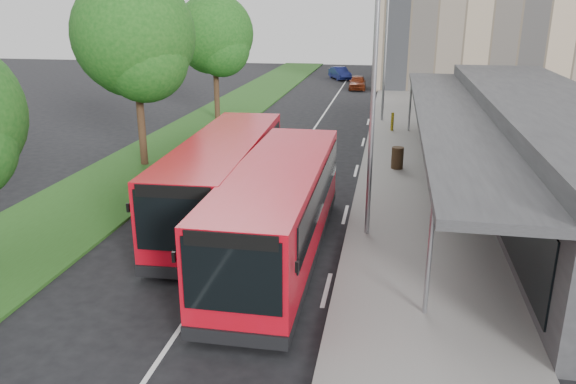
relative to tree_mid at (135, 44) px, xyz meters
name	(u,v)px	position (x,y,z in m)	size (l,w,h in m)	color
ground	(232,251)	(7.01, -9.05, -5.83)	(120.00, 120.00, 0.00)	black
pavement	(410,128)	(13.01, 10.95, -5.75)	(5.00, 80.00, 0.15)	gray
grass_verge	(213,121)	(0.01, 10.95, -5.78)	(5.00, 80.00, 0.10)	#234A18
lane_centre_line	(304,144)	(7.01, 5.95, -5.82)	(0.12, 70.00, 0.01)	silver
kerb_dashes	(366,131)	(10.31, 9.95, -5.82)	(0.12, 56.00, 0.01)	silver
station_building	(540,146)	(17.87, -1.05, -3.78)	(7.70, 26.00, 4.00)	#2D2D30
tree_mid	(135,44)	(0.00, 0.00, 0.00)	(5.61, 5.61, 9.02)	#382416
tree_far	(215,39)	(0.00, 12.00, -0.46)	(5.17, 5.17, 8.31)	#382416
lamp_post_near	(370,99)	(11.13, -7.05, -1.11)	(1.44, 0.28, 8.00)	gray
lamp_post_far	(384,50)	(11.13, 12.95, -1.11)	(1.44, 0.28, 8.00)	gray
bus_main	(279,211)	(8.58, -9.18, -4.30)	(2.86, 10.56, 2.98)	#B00919
bus_second	(224,179)	(5.98, -6.33, -4.29)	(3.14, 10.69, 3.00)	#B00919
litter_bin	(397,158)	(12.21, 1.22, -5.17)	(0.57, 0.57, 1.02)	#352515
bollard	(392,122)	(11.90, 9.75, -5.12)	(0.18, 0.18, 1.11)	#E3BC0B
car_near	(357,82)	(8.53, 28.36, -5.18)	(1.53, 3.81, 1.30)	#61210D
car_far	(340,73)	(6.21, 35.53, -5.19)	(1.36, 3.89, 1.28)	navy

